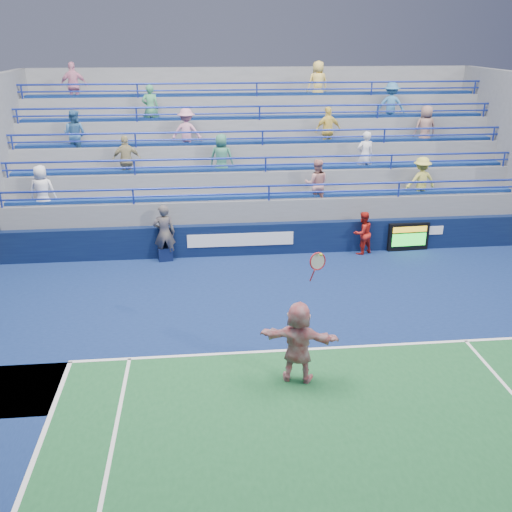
{
  "coord_description": "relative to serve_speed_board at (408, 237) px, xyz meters",
  "views": [
    {
      "loc": [
        -2.32,
        -11.76,
        7.12
      ],
      "look_at": [
        -0.87,
        2.5,
        1.5
      ],
      "focal_mm": 40.0,
      "sensor_mm": 36.0,
      "label": 1
    }
  ],
  "objects": [
    {
      "name": "ball_girl",
      "position": [
        -1.69,
        -0.14,
        0.25
      ],
      "size": [
        0.9,
        0.82,
        1.51
      ],
      "primitive_type": "imported",
      "rotation": [
        0.0,
        0.0,
        3.57
      ],
      "color": "red",
      "rests_on": "ground"
    },
    {
      "name": "serve_speed_board",
      "position": [
        0.0,
        0.0,
        0.0
      ],
      "size": [
        1.45,
        0.23,
        1.0
      ],
      "color": "black",
      "rests_on": "ground"
    },
    {
      "name": "sponsor_wall",
      "position": [
        -4.85,
        0.19,
        0.05
      ],
      "size": [
        18.0,
        0.32,
        1.1
      ],
      "color": "#091236",
      "rests_on": "ground"
    },
    {
      "name": "line_judge",
      "position": [
        -8.39,
        -0.11,
        0.47
      ],
      "size": [
        0.74,
        0.52,
        1.94
      ],
      "primitive_type": "imported",
      "rotation": [
        0.0,
        0.0,
        3.22
      ],
      "color": "#131636",
      "rests_on": "ground"
    },
    {
      "name": "ground",
      "position": [
        -4.86,
        -6.31,
        -0.5
      ],
      "size": [
        120.0,
        120.0,
        0.0
      ],
      "primitive_type": "plane",
      "color": "#333538"
    },
    {
      "name": "tennis_player",
      "position": [
        -5.19,
        -7.51,
        0.43
      ],
      "size": [
        1.81,
        1.02,
        2.99
      ],
      "color": "silver",
      "rests_on": "ground"
    },
    {
      "name": "bleacher_stand",
      "position": [
        -4.86,
        3.96,
        1.04
      ],
      "size": [
        18.0,
        5.6,
        6.13
      ],
      "color": "slate",
      "rests_on": "ground"
    },
    {
      "name": "judge_chair",
      "position": [
        -8.41,
        -0.03,
        -0.24
      ],
      "size": [
        0.54,
        0.54,
        0.83
      ],
      "color": "#0B1538",
      "rests_on": "ground"
    }
  ]
}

